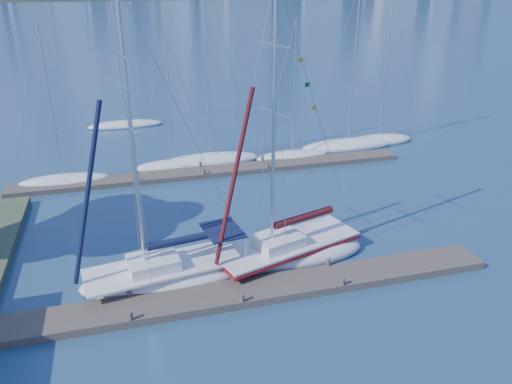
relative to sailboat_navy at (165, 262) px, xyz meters
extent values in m
plane|color=#18354E|center=(3.15, -2.21, -1.16)|extent=(700.00, 700.00, 0.00)
cube|color=#483F34|center=(3.15, -2.21, -0.96)|extent=(26.00, 2.00, 0.40)
cube|color=#483F34|center=(5.15, 13.79, -0.98)|extent=(30.00, 1.80, 0.36)
ellipsoid|color=silver|center=(0.00, 0.00, -0.92)|extent=(8.78, 4.02, 1.48)
cube|color=silver|center=(0.00, 0.00, -0.22)|extent=(8.13, 3.71, 0.12)
cube|color=silver|center=(-0.58, -0.09, 0.12)|extent=(2.62, 2.14, 0.54)
cylinder|color=silver|center=(-0.97, -0.15, 6.34)|extent=(0.18, 0.18, 13.03)
cylinder|color=silver|center=(1.01, 0.15, 0.91)|extent=(3.97, 0.71, 0.10)
cylinder|color=#101736|center=(1.01, 0.15, 1.01)|extent=(3.70, 0.95, 0.40)
cube|color=#101736|center=(3.01, 0.46, 1.11)|extent=(2.12, 2.60, 0.08)
ellipsoid|color=silver|center=(6.54, 0.53, -0.91)|extent=(9.07, 5.21, 1.51)
cube|color=silver|center=(6.54, 0.53, -0.21)|extent=(8.40, 4.81, 0.12)
cube|color=silver|center=(5.96, 0.36, 0.15)|extent=(2.85, 2.46, 0.55)
cylinder|color=silver|center=(5.58, 0.24, 6.44)|extent=(0.18, 0.18, 13.19)
cylinder|color=silver|center=(7.53, 0.83, 0.95)|extent=(3.94, 1.29, 0.10)
cylinder|color=#410E0D|center=(7.53, 0.83, 1.05)|extent=(3.71, 1.48, 0.40)
cube|color=maroon|center=(6.54, 0.53, -0.38)|extent=(8.60, 4.97, 0.10)
ellipsoid|color=silver|center=(-5.93, 14.62, -0.97)|extent=(6.83, 3.19, 1.05)
cylinder|color=silver|center=(-5.93, 14.62, 4.96)|extent=(0.11, 0.11, 10.34)
ellipsoid|color=silver|center=(2.26, 15.84, -0.99)|extent=(6.50, 3.60, 0.94)
cylinder|color=silver|center=(2.26, 15.84, 4.20)|extent=(0.10, 0.10, 9.01)
ellipsoid|color=silver|center=(5.20, 16.11, -0.95)|extent=(8.27, 5.32, 1.18)
cylinder|color=silver|center=(5.20, 16.11, 7.09)|extent=(0.13, 0.13, 14.36)
ellipsoid|color=silver|center=(11.96, 15.38, -0.99)|extent=(6.42, 3.13, 0.97)
cylinder|color=silver|center=(11.96, 15.38, 4.84)|extent=(0.11, 0.11, 10.24)
ellipsoid|color=silver|center=(17.58, 16.65, -0.94)|extent=(8.64, 2.56, 1.20)
cylinder|color=silver|center=(17.58, 16.65, 6.00)|extent=(0.13, 0.13, 12.14)
ellipsoid|color=silver|center=(20.84, 17.22, -0.96)|extent=(6.88, 4.65, 1.11)
cylinder|color=silver|center=(20.84, 17.22, 5.82)|extent=(0.12, 0.12, 11.94)
ellipsoid|color=silver|center=(-1.13, 28.52, -0.99)|extent=(7.51, 3.49, 0.94)
cylinder|color=silver|center=(-1.13, 28.52, 5.04)|extent=(0.10, 0.10, 10.69)
camera|label=1|loc=(-1.21, -21.49, 13.14)|focal=35.00mm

